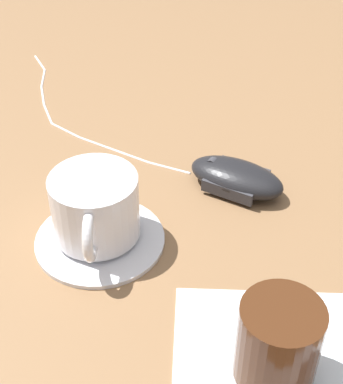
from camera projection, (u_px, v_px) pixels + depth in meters
ground_plane at (189, 276)px, 0.57m from camera, size 3.00×3.00×0.00m
saucer at (100, 238)px, 0.60m from camera, size 0.13×0.13×0.01m
coffee_cup at (95, 207)px, 0.58m from camera, size 0.12×0.09×0.07m
computer_mouse at (236, 177)px, 0.66m from camera, size 0.10×0.12×0.03m
mouse_cable at (76, 114)px, 0.80m from camera, size 0.30×0.27×0.00m
napkin_under_glass at (268, 362)px, 0.49m from camera, size 0.16×0.16×0.00m
drinking_glass at (278, 343)px, 0.46m from camera, size 0.07×0.07×0.08m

